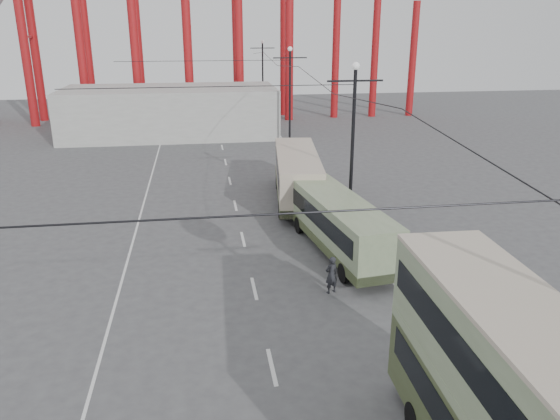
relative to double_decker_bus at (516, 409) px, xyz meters
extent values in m
cube|color=silver|center=(-4.70, 21.69, -3.02)|extent=(0.15, 82.00, 0.01)
cube|color=silver|center=(1.70, 22.69, -3.02)|extent=(0.12, 120.00, 0.01)
cube|color=silver|center=(-10.70, 22.69, -3.02)|extent=(0.12, 120.00, 0.01)
cylinder|color=black|center=(1.90, 20.69, 1.48)|extent=(0.20, 0.20, 9.00)
cylinder|color=black|center=(1.90, 20.69, -2.77)|extent=(0.44, 0.44, 0.50)
cube|color=black|center=(1.90, 20.69, 5.28)|extent=(3.20, 0.10, 0.10)
sphere|color=white|center=(1.90, 20.69, 6.08)|extent=(0.44, 0.44, 0.44)
cylinder|color=black|center=(1.90, 42.69, 1.48)|extent=(0.20, 0.20, 9.00)
cylinder|color=black|center=(1.90, 42.69, -2.77)|extent=(0.44, 0.44, 0.50)
cube|color=black|center=(1.90, 42.69, 5.28)|extent=(3.20, 0.10, 0.10)
sphere|color=white|center=(1.90, 42.69, 6.08)|extent=(0.44, 0.44, 0.44)
cylinder|color=black|center=(1.90, 64.69, 1.48)|extent=(0.20, 0.20, 9.00)
cylinder|color=black|center=(1.90, 64.69, -2.77)|extent=(0.44, 0.44, 0.50)
cube|color=black|center=(1.90, 64.69, 5.28)|extent=(3.20, 0.10, 0.10)
sphere|color=white|center=(1.90, 64.69, 6.08)|extent=(0.44, 0.44, 0.44)
cylinder|color=#9C1211|center=(-25.70, 57.69, 5.98)|extent=(1.00, 1.00, 18.00)
cylinder|color=#9C1211|center=(-25.70, 61.69, 5.98)|extent=(1.00, 1.00, 18.00)
cylinder|color=#9C1211|center=(-19.70, 57.69, 10.48)|extent=(1.00, 1.00, 27.00)
cylinder|color=#9C1211|center=(-19.70, 61.69, 10.48)|extent=(1.00, 1.00, 27.00)
cylinder|color=#9C1211|center=(15.30, 58.69, 7.98)|extent=(0.90, 0.90, 22.00)
cylinder|color=#9C1211|center=(20.30, 58.69, 3.98)|extent=(0.90, 0.90, 14.00)
cube|color=#9B9B96|center=(-9.70, 49.69, -0.52)|extent=(22.00, 10.00, 5.00)
cube|color=gray|center=(0.00, 0.00, -0.11)|extent=(2.81, 10.12, 0.30)
cube|color=gray|center=(0.00, 0.00, 1.15)|extent=(2.79, 10.12, 2.21)
cube|color=black|center=(0.00, 0.00, 1.25)|extent=(2.82, 9.52, 0.85)
cube|color=#B9AA95|center=(0.00, 0.00, 2.31)|extent=(2.81, 10.12, 0.12)
cylinder|color=black|center=(-1.06, 2.85, -2.52)|extent=(0.31, 1.01, 1.01)
cylinder|color=black|center=(1.21, 2.78, -2.52)|extent=(0.31, 1.01, 1.01)
cube|color=gray|center=(0.03, 16.30, -1.38)|extent=(3.75, 10.54, 2.25)
cube|color=black|center=(0.03, 16.30, -1.01)|extent=(3.63, 9.43, 0.89)
cube|color=#383E21|center=(0.03, 16.30, -2.27)|extent=(3.78, 10.54, 0.47)
cube|color=gray|center=(0.03, 16.30, -0.18)|extent=(3.77, 10.54, 0.15)
cylinder|color=black|center=(-1.42, 19.03, -2.55)|extent=(0.39, 0.96, 0.94)
cylinder|color=black|center=(0.68, 19.32, -2.55)|extent=(0.39, 0.96, 0.94)
cylinder|color=black|center=(-0.57, 12.90, -2.55)|extent=(0.39, 0.96, 0.94)
cylinder|color=black|center=(1.53, 13.19, -2.55)|extent=(0.39, 0.96, 0.94)
cube|color=#B9AA95|center=(-0.52, 25.05, -1.19)|extent=(3.84, 10.73, 2.52)
cube|color=black|center=(-0.52, 25.05, -0.77)|extent=(3.73, 9.49, 1.00)
cube|color=#383E21|center=(-0.52, 25.05, -2.18)|extent=(3.87, 10.73, 0.52)
cube|color=#B9AA95|center=(-0.52, 25.05, 0.16)|extent=(3.86, 10.73, 0.17)
cylinder|color=black|center=(-1.38, 27.90, -2.50)|extent=(0.42, 1.08, 1.05)
cylinder|color=black|center=(0.97, 27.62, -2.50)|extent=(0.42, 1.08, 1.05)
cylinder|color=black|center=(-2.07, 22.06, -2.50)|extent=(0.42, 1.08, 1.05)
cylinder|color=black|center=(0.28, 21.79, -2.50)|extent=(0.42, 1.08, 1.05)
imported|color=#212227|center=(-1.37, 11.81, -2.16)|extent=(0.74, 0.62, 1.72)
camera|label=1|loc=(-6.80, -9.33, 8.27)|focal=35.00mm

